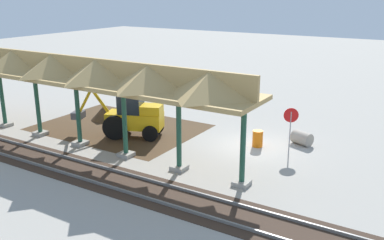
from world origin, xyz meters
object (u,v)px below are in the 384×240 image
at_px(traffic_barrel, 258,139).
at_px(stop_sign, 291,121).
at_px(backhoe, 132,115).
at_px(concrete_pipe, 302,138).

bearing_deg(traffic_barrel, stop_sign, -179.37).
bearing_deg(traffic_barrel, backhoe, 17.61).
bearing_deg(stop_sign, traffic_barrel, 0.63).
xyz_separation_m(stop_sign, traffic_barrel, (1.76, 0.02, -1.29)).
bearing_deg(traffic_barrel, concrete_pipe, -140.94).
bearing_deg(backhoe, stop_sign, -165.69).
xyz_separation_m(backhoe, concrete_pipe, (-8.83, -3.76, -0.90)).
relative_size(backhoe, concrete_pipe, 4.29).
xyz_separation_m(backhoe, traffic_barrel, (-6.88, -2.18, -0.81)).
bearing_deg(concrete_pipe, stop_sign, 83.15).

